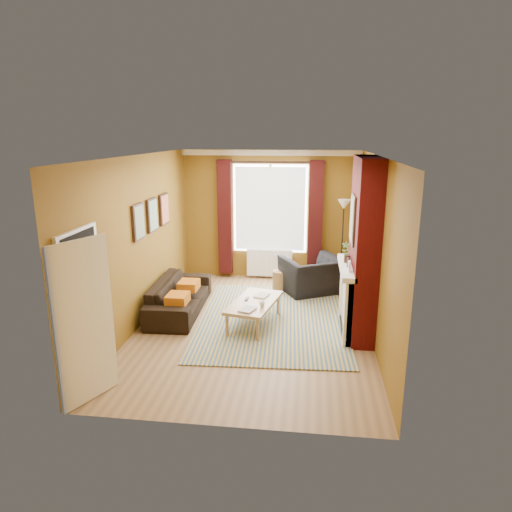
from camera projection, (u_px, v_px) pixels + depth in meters
name	position (u px, v px, depth m)	size (l,w,h in m)	color
ground	(254.00, 326.00, 7.67)	(5.50, 5.50, 0.00)	brown
room_walls	(295.00, 243.00, 7.49)	(3.82, 5.54, 2.83)	brown
striped_rug	(273.00, 319.00, 7.92)	(2.67, 3.58, 0.02)	#2E507F
sofa	(180.00, 296.00, 8.22)	(2.03, 0.79, 0.59)	black
armchair	(312.00, 275.00, 9.18)	(1.12, 0.98, 0.73)	black
coffee_table	(254.00, 304.00, 7.61)	(0.89, 1.39, 0.43)	tan
wicker_stool	(280.00, 280.00, 9.40)	(0.35, 0.35, 0.40)	olive
floor_lamp	(343.00, 218.00, 9.41)	(0.31, 0.31, 1.82)	black
book_a	(242.00, 308.00, 7.24)	(0.22, 0.29, 0.03)	#999999
book_b	(257.00, 295.00, 7.86)	(0.21, 0.28, 0.02)	#999999
mug	(262.00, 305.00, 7.32)	(0.09, 0.09, 0.09)	#999999
tv_remote	(247.00, 299.00, 7.66)	(0.05, 0.15, 0.02)	black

